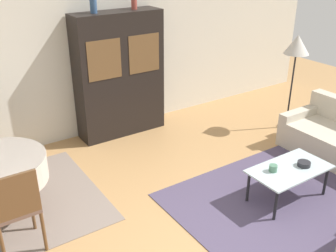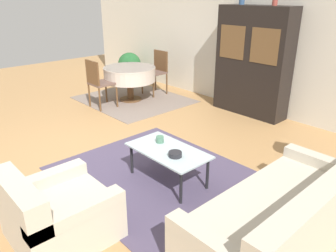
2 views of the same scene
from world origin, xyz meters
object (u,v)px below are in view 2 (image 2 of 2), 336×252
at_px(display_cabinet, 253,62).
at_px(dining_chair_far, 157,69).
at_px(armchair, 57,214).
at_px(dining_table, 130,74).
at_px(dining_chair_near, 98,81).
at_px(couch, 284,217).
at_px(cup, 160,139).
at_px(potted_plant, 130,65).
at_px(bowl, 175,154).
at_px(coffee_table, 168,153).

distance_m(display_cabinet, dining_chair_far, 2.30).
height_order(armchair, dining_table, armchair).
bearing_deg(dining_chair_near, couch, -10.11).
xyz_separation_m(display_cabinet, cup, (0.58, -2.82, -0.52)).
distance_m(display_cabinet, potted_plant, 3.62).
xyz_separation_m(dining_chair_near, dining_chair_far, (0.00, 1.55, 0.00)).
distance_m(dining_table, potted_plant, 1.68).
relative_size(couch, dining_table, 1.84).
bearing_deg(potted_plant, dining_chair_near, -52.34).
bearing_deg(dining_table, potted_plant, 144.06).
distance_m(couch, cup, 1.76).
bearing_deg(bowl, display_cabinet, 108.54).
height_order(display_cabinet, potted_plant, display_cabinet).
bearing_deg(armchair, display_cabinet, 101.06).
xyz_separation_m(coffee_table, dining_chair_far, (-3.02, 2.42, 0.18)).
relative_size(armchair, cup, 9.12).
relative_size(display_cabinet, dining_table, 1.80).
height_order(armchair, coffee_table, armchair).
bearing_deg(dining_chair_near, dining_chair_far, 90.00).
height_order(dining_chair_far, potted_plant, dining_chair_far).
bearing_deg(couch, cup, 89.93).
height_order(couch, coffee_table, couch).
relative_size(coffee_table, potted_plant, 1.35).
bearing_deg(couch, coffee_table, 92.46).
relative_size(coffee_table, dining_chair_near, 1.05).
relative_size(display_cabinet, bowl, 12.61).
height_order(display_cabinet, bowl, display_cabinet).
bearing_deg(dining_chair_near, bowl, -16.23).
bearing_deg(couch, dining_table, 70.79).
relative_size(armchair, dining_chair_near, 0.92).
bearing_deg(display_cabinet, dining_chair_near, -137.74).
bearing_deg(cup, dining_chair_far, 139.86).
distance_m(armchair, display_cabinet, 4.50).
relative_size(couch, cup, 20.88).
xyz_separation_m(armchair, coffee_table, (-0.05, 1.47, 0.12)).
bearing_deg(bowl, dining_chair_near, 163.77).
height_order(dining_chair_far, bowl, dining_chair_far).
xyz_separation_m(dining_chair_far, bowl, (3.20, -2.48, -0.11)).
height_order(couch, potted_plant, couch).
bearing_deg(dining_chair_far, dining_table, 90.00).
xyz_separation_m(couch, cup, (-1.75, 0.00, 0.21)).
xyz_separation_m(couch, potted_plant, (-5.90, 2.56, 0.16)).
xyz_separation_m(dining_table, dining_chair_near, (0.00, -0.77, -0.01)).
relative_size(dining_chair_near, bowl, 6.15).
bearing_deg(dining_chair_far, dining_chair_near, 90.00).
xyz_separation_m(display_cabinet, dining_chair_near, (-2.21, -2.01, -0.43)).
xyz_separation_m(dining_chair_near, bowl, (3.20, -0.93, -0.11)).
height_order(couch, armchair, couch).
xyz_separation_m(coffee_table, dining_chair_near, (-3.02, 0.88, 0.18)).
distance_m(bowl, potted_plant, 5.29).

